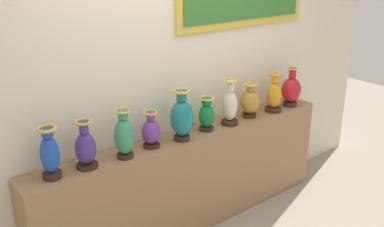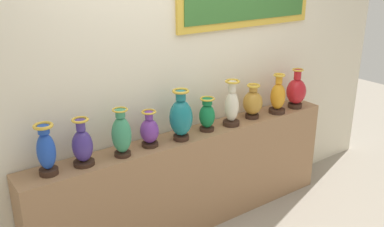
{
  "view_description": "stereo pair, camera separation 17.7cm",
  "coord_description": "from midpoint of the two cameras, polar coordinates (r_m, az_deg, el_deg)",
  "views": [
    {
      "loc": [
        -2.06,
        -2.57,
        2.26
      ],
      "look_at": [
        0.0,
        0.0,
        1.06
      ],
      "focal_mm": 40.27,
      "sensor_mm": 36.0,
      "label": 1
    },
    {
      "loc": [
        -1.92,
        -2.67,
        2.26
      ],
      "look_at": [
        0.0,
        0.0,
        1.06
      ],
      "focal_mm": 40.27,
      "sensor_mm": 36.0,
      "label": 2
    }
  ],
  "objects": [
    {
      "name": "vase_crimson",
      "position": [
        4.27,
        14.8,
        2.85
      ],
      "size": [
        0.19,
        0.19,
        0.38
      ],
      "color": "#382319",
      "rests_on": "display_shelf"
    },
    {
      "name": "ground_plane",
      "position": [
        3.99,
        1.32,
        -14.44
      ],
      "size": [
        11.04,
        11.04,
        0.0
      ],
      "primitive_type": "plane",
      "color": "gray"
    },
    {
      "name": "vase_indigo",
      "position": [
        3.06,
        -12.71,
        -4.18
      ],
      "size": [
        0.15,
        0.15,
        0.35
      ],
      "color": "#382319",
      "rests_on": "display_shelf"
    },
    {
      "name": "vase_teal",
      "position": [
        3.38,
        0.03,
        -0.48
      ],
      "size": [
        0.18,
        0.18,
        0.42
      ],
      "color": "#382319",
      "rests_on": "display_shelf"
    },
    {
      "name": "vase_sapphire",
      "position": [
        2.98,
        -17.15,
        -4.74
      ],
      "size": [
        0.13,
        0.13,
        0.36
      ],
      "color": "#382319",
      "rests_on": "display_shelf"
    },
    {
      "name": "vase_ochre",
      "position": [
        3.91,
        9.33,
        1.44
      ],
      "size": [
        0.18,
        0.18,
        0.32
      ],
      "color": "#382319",
      "rests_on": "display_shelf"
    },
    {
      "name": "back_wall",
      "position": [
        3.54,
        -0.24,
        7.98
      ],
      "size": [
        5.04,
        0.14,
        3.01
      ],
      "color": "beige",
      "rests_on": "ground_plane"
    },
    {
      "name": "vase_emerald",
      "position": [
        3.59,
        3.42,
        -0.23
      ],
      "size": [
        0.13,
        0.13,
        0.29
      ],
      "color": "#382319",
      "rests_on": "display_shelf"
    },
    {
      "name": "vase_jade",
      "position": [
        3.14,
        -7.73,
        -2.8
      ],
      "size": [
        0.14,
        0.14,
        0.37
      ],
      "color": "#382319",
      "rests_on": "display_shelf"
    },
    {
      "name": "vase_violet",
      "position": [
        3.3,
        -4.12,
        -2.31
      ],
      "size": [
        0.14,
        0.14,
        0.29
      ],
      "color": "#382319",
      "rests_on": "display_shelf"
    },
    {
      "name": "vase_ivory",
      "position": [
        3.71,
        6.65,
        0.98
      ],
      "size": [
        0.15,
        0.15,
        0.4
      ],
      "color": "#382319",
      "rests_on": "display_shelf"
    },
    {
      "name": "vase_amber",
      "position": [
        4.08,
        12.53,
        2.18
      ],
      "size": [
        0.15,
        0.15,
        0.37
      ],
      "color": "#382319",
      "rests_on": "display_shelf"
    },
    {
      "name": "display_shelf",
      "position": [
        3.76,
        1.37,
        -8.9
      ],
      "size": [
        2.86,
        0.29,
        0.88
      ],
      "primitive_type": "cube",
      "color": "#99704C",
      "rests_on": "ground_plane"
    }
  ]
}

